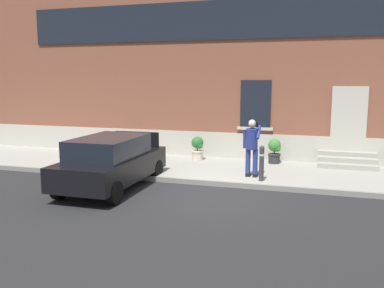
# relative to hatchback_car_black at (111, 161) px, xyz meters

# --- Properties ---
(ground_plane) EXTENTS (80.00, 80.00, 0.00)m
(ground_plane) POSITION_rel_hatchback_car_black_xyz_m (2.60, 0.20, -0.79)
(ground_plane) COLOR #232326
(sidewalk) EXTENTS (24.00, 3.60, 0.15)m
(sidewalk) POSITION_rel_hatchback_car_black_xyz_m (2.60, 3.00, -0.71)
(sidewalk) COLOR #99968E
(sidewalk) RESTS_ON ground
(curb_edge) EXTENTS (24.00, 0.12, 0.15)m
(curb_edge) POSITION_rel_hatchback_car_black_xyz_m (2.60, 1.14, -0.71)
(curb_edge) COLOR gray
(curb_edge) RESTS_ON ground
(building_facade) EXTENTS (24.00, 1.52, 7.50)m
(building_facade) POSITION_rel_hatchback_car_black_xyz_m (2.61, 5.49, 2.94)
(building_facade) COLOR brown
(building_facade) RESTS_ON ground
(entrance_stoop) EXTENTS (1.91, 0.96, 0.48)m
(entrance_stoop) POSITION_rel_hatchback_car_black_xyz_m (6.53, 4.42, -0.45)
(entrance_stoop) COLOR #9E998E
(entrance_stoop) RESTS_ON sidewalk
(hatchback_car_black) EXTENTS (1.80, 4.07, 1.50)m
(hatchback_car_black) POSITION_rel_hatchback_car_black_xyz_m (0.00, 0.00, 0.00)
(hatchback_car_black) COLOR black
(hatchback_car_black) RESTS_ON ground
(bollard_near_person) EXTENTS (0.15, 0.15, 1.04)m
(bollard_near_person) POSITION_rel_hatchback_car_black_xyz_m (4.02, 1.55, -0.08)
(bollard_near_person) COLOR #333338
(bollard_near_person) RESTS_ON sidewalk
(person_on_phone) EXTENTS (0.51, 0.47, 1.75)m
(person_on_phone) POSITION_rel_hatchback_car_black_xyz_m (3.67, 1.96, 0.36)
(person_on_phone) COLOR navy
(person_on_phone) RESTS_ON sidewalk
(planter_olive) EXTENTS (0.44, 0.44, 0.86)m
(planter_olive) POSITION_rel_hatchback_car_black_xyz_m (-1.42, 4.23, -0.18)
(planter_olive) COLOR #606B38
(planter_olive) RESTS_ON sidewalk
(planter_cream) EXTENTS (0.44, 0.44, 0.86)m
(planter_cream) POSITION_rel_hatchback_car_black_xyz_m (1.35, 4.07, -0.18)
(planter_cream) COLOR beige
(planter_cream) RESTS_ON sidewalk
(planter_charcoal) EXTENTS (0.44, 0.44, 0.86)m
(planter_charcoal) POSITION_rel_hatchback_car_black_xyz_m (4.12, 4.26, -0.18)
(planter_charcoal) COLOR #2D2D30
(planter_charcoal) RESTS_ON sidewalk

